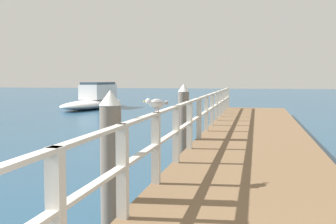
{
  "coord_description": "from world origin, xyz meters",
  "views": [
    {
      "loc": [
        0.05,
        -0.47,
        1.99
      ],
      "look_at": [
        -1.98,
        9.21,
        1.2
      ],
      "focal_mm": 45.25,
      "sensor_mm": 36.0,
      "label": 1
    }
  ],
  "objects_px": {
    "dock_piling_near": "(111,159)",
    "dock_piling_far": "(184,119)",
    "boat_5": "(95,100)",
    "seagull_foreground": "(156,103)"
  },
  "relations": [
    {
      "from": "dock_piling_near",
      "to": "dock_piling_far",
      "type": "xyz_separation_m",
      "value": [
        0.0,
        5.63,
        0.0
      ]
    },
    {
      "from": "dock_piling_near",
      "to": "boat_5",
      "type": "relative_size",
      "value": 0.25
    },
    {
      "from": "dock_piling_near",
      "to": "seagull_foreground",
      "type": "xyz_separation_m",
      "value": [
        0.38,
        1.01,
        0.68
      ]
    },
    {
      "from": "dock_piling_near",
      "to": "dock_piling_far",
      "type": "relative_size",
      "value": 1.0
    },
    {
      "from": "seagull_foreground",
      "to": "dock_piling_near",
      "type": "bearing_deg",
      "value": 103.05
    },
    {
      "from": "dock_piling_near",
      "to": "seagull_foreground",
      "type": "distance_m",
      "value": 1.28
    },
    {
      "from": "seagull_foreground",
      "to": "boat_5",
      "type": "height_order",
      "value": "boat_5"
    },
    {
      "from": "boat_5",
      "to": "seagull_foreground",
      "type": "bearing_deg",
      "value": -58.66
    },
    {
      "from": "dock_piling_far",
      "to": "seagull_foreground",
      "type": "relative_size",
      "value": 4.35
    },
    {
      "from": "dock_piling_far",
      "to": "boat_5",
      "type": "xyz_separation_m",
      "value": [
        -8.55,
        15.35,
        -0.36
      ]
    }
  ]
}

